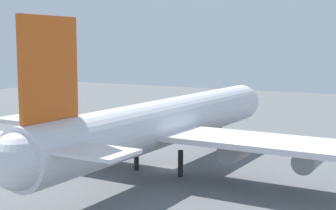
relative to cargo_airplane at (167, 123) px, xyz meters
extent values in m
plane|color=slate|center=(0.16, 0.00, -6.67)|extent=(243.26, 243.26, 0.00)
cylinder|color=silver|center=(0.16, 0.00, 0.12)|extent=(54.93, 6.43, 6.43)
sphere|color=silver|center=(27.62, 0.00, 0.12)|extent=(6.30, 6.30, 6.30)
sphere|color=silver|center=(-27.31, 0.00, 0.12)|extent=(5.46, 5.46, 5.46)
cube|color=#D85919|center=(-22.92, 0.00, 8.47)|extent=(7.69, 0.50, 10.29)
cube|color=silver|center=(-24.02, -5.12, 1.08)|extent=(4.94, 9.64, 0.36)
cube|color=silver|center=(-24.02, 5.12, 1.08)|extent=(4.94, 9.64, 0.36)
cube|color=silver|center=(-2.59, -14.55, -0.85)|extent=(9.34, 25.24, 0.70)
cube|color=silver|center=(-2.59, 14.55, -0.85)|extent=(9.34, 25.24, 0.70)
cylinder|color=gray|center=(-1.59, -10.76, -2.55)|extent=(5.14, 2.70, 2.70)
cylinder|color=gray|center=(-1.59, -20.10, -2.55)|extent=(5.14, 2.70, 2.70)
cylinder|color=gray|center=(-1.59, 10.76, -2.55)|extent=(5.14, 2.70, 2.70)
cylinder|color=gray|center=(-1.59, 20.10, -2.55)|extent=(5.14, 2.70, 2.70)
cylinder|color=black|center=(17.73, 0.00, -4.88)|extent=(0.70, 0.70, 3.57)
cylinder|color=black|center=(-2.59, -3.54, -4.88)|extent=(0.70, 0.70, 3.57)
cylinder|color=black|center=(-2.59, 3.54, -4.88)|extent=(0.70, 0.70, 3.57)
cone|color=orange|center=(27.52, -3.56, -6.29)|extent=(0.53, 0.53, 0.76)
camera|label=1|loc=(-58.69, -34.33, 10.78)|focal=52.66mm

